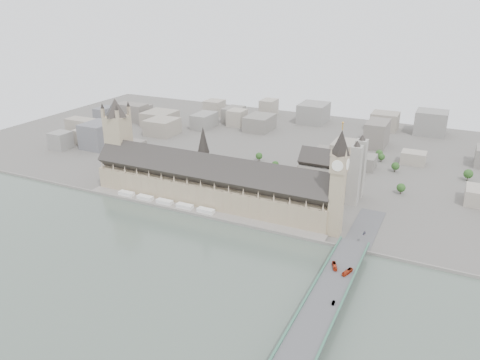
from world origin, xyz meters
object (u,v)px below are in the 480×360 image
at_px(victoria_tower, 118,137).
at_px(car_approach, 364,233).
at_px(westminster_abbey, 332,174).
at_px(car_silver, 333,303).
at_px(red_bus_north, 335,266).
at_px(palace_of_westminster, 210,183).
at_px(westminster_bridge, 332,291).
at_px(red_bus_south, 347,272).
at_px(elizabeth_tower, 339,176).

distance_m(victoria_tower, car_approach, 293.20).
relative_size(victoria_tower, westminster_abbey, 1.47).
bearing_deg(car_silver, westminster_abbey, 101.74).
bearing_deg(red_bus_north, car_approach, 59.87).
relative_size(palace_of_westminster, car_approach, 52.24).
height_order(westminster_abbey, car_silver, westminster_abbey).
bearing_deg(car_approach, red_bus_north, -96.37).
relative_size(westminster_bridge, red_bus_south, 28.06).
bearing_deg(westminster_bridge, victoria_tower, 158.22).
bearing_deg(elizabeth_tower, palace_of_westminster, 175.15).
bearing_deg(car_silver, red_bus_south, 86.33).
height_order(westminster_bridge, red_bus_south, red_bus_south).
relative_size(victoria_tower, red_bus_south, 8.63).
bearing_deg(car_approach, westminster_abbey, 122.32).
xyz_separation_m(westminster_abbey, car_silver, (57.87, -204.24, -14.03)).
bearing_deg(elizabeth_tower, victoria_tower, 176.04).
bearing_deg(westminster_abbey, westminster_bridge, -74.36).
xyz_separation_m(victoria_tower, car_silver, (290.79, -135.24, -44.15)).
bearing_deg(red_bus_south, westminster_abbey, 128.65).
relative_size(victoria_tower, car_silver, 20.54).
bearing_deg(car_silver, westminster_bridge, 103.27).
xyz_separation_m(red_bus_south, car_approach, (-1.75, 69.23, -0.88)).
relative_size(palace_of_westminster, elizabeth_tower, 2.47).
relative_size(westminster_bridge, car_silver, 66.75).
xyz_separation_m(palace_of_westminster, victoria_tower, (-122.00, 6.30, 32.50)).
distance_m(westminster_abbey, car_approach, 110.43).
height_order(elizabeth_tower, victoria_tower, elizabeth_tower).
height_order(westminster_abbey, red_bus_south, westminster_abbey).
xyz_separation_m(palace_of_westminster, westminster_bridge, (162.00, -107.20, -17.58)).
relative_size(palace_of_westminster, car_silver, 54.43).
relative_size(elizabeth_tower, car_silver, 22.08).
distance_m(palace_of_westminster, elizabeth_tower, 142.94).
xyz_separation_m(westminster_abbey, red_bus_south, (57.57, -163.47, -13.22)).
height_order(palace_of_westminster, red_bus_south, palace_of_westminster).
height_order(victoria_tower, westminster_abbey, victoria_tower).
bearing_deg(car_approach, victoria_tower, 176.68).
bearing_deg(westminster_bridge, westminster_abbey, 105.64).
xyz_separation_m(victoria_tower, car_approach, (288.75, -25.23, -44.22)).
bearing_deg(elizabeth_tower, westminster_abbey, 107.29).
distance_m(victoria_tower, westminster_bridge, 309.91).
bearing_deg(car_silver, car_approach, 86.98).
bearing_deg(red_bus_north, car_silver, -97.95).
bearing_deg(palace_of_westminster, westminster_abbey, 34.17).
bearing_deg(car_silver, palace_of_westminster, 138.54).
xyz_separation_m(palace_of_westminster, car_silver, (168.79, -128.94, -11.65)).
bearing_deg(car_approach, westminster_bridge, -91.41).
distance_m(victoria_tower, westminster_abbey, 244.79).
xyz_separation_m(palace_of_westminster, westminster_abbey, (110.92, 75.30, 2.38)).
relative_size(palace_of_westminster, red_bus_north, 23.48).
relative_size(palace_of_westminster, red_bus_south, 22.88).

